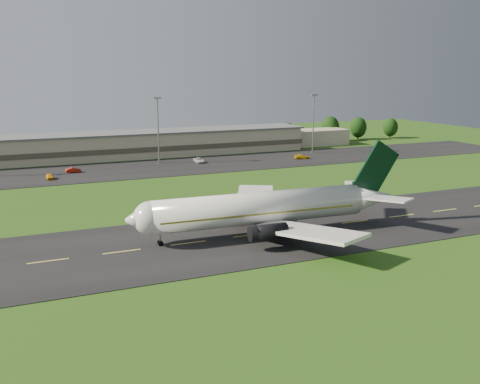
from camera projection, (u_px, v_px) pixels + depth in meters
name	position (u px, v px, depth m)	size (l,w,h in m)	color
ground	(249.00, 236.00, 92.67)	(360.00, 360.00, 0.00)	#204210
taxiway	(249.00, 236.00, 92.66)	(220.00, 30.00, 0.10)	black
apron	(150.00, 168.00, 157.29)	(260.00, 30.00, 0.10)	black
airliner	(264.00, 208.00, 92.68)	(51.30, 42.14, 15.57)	white
terminal	(151.00, 144.00, 180.57)	(145.00, 16.00, 8.40)	#C0AF93
light_mast_centre	(158.00, 122.00, 163.59)	(2.40, 1.20, 20.35)	gray
light_mast_east	(313.00, 116.00, 184.61)	(2.40, 1.20, 20.35)	gray
tree_line	(217.00, 135.00, 199.50)	(197.09, 8.67, 10.21)	black
service_vehicle_a	(50.00, 176.00, 141.04)	(1.69, 4.20, 1.43)	#EAA40D
service_vehicle_b	(73.00, 170.00, 150.17)	(1.47, 4.22, 1.39)	#A0190A
service_vehicle_c	(199.00, 160.00, 166.99)	(2.40, 5.21, 1.45)	silver
service_vehicle_d	(302.00, 157.00, 173.93)	(2.01, 4.94, 1.43)	#C3950B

